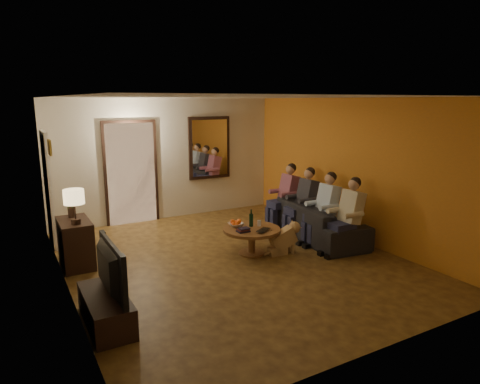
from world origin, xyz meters
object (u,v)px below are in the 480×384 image
table_lamp (75,207)px  dog (283,238)px  person_b (325,211)px  person_d (286,198)px  tv_stand (106,310)px  dresser (76,243)px  coffee_table (252,241)px  wine_bottle (251,218)px  person_c (304,204)px  laptop (266,231)px  tv (103,270)px  person_a (348,219)px  bowl (236,225)px  sofa (318,221)px

table_lamp → dog: bearing=-16.8°
person_b → dog: size_ratio=2.14×
dog → person_d: bearing=58.5°
table_lamp → tv_stand: (0.00, -1.86, -0.82)m
dresser → tv_stand: size_ratio=0.75×
coffee_table → wine_bottle: bearing=63.4°
person_c → dog: 1.27m
person_c → wine_bottle: bearing=-165.7°
laptop → person_d: bearing=11.9°
dresser → tv: (0.00, -2.08, 0.31)m
tv → laptop: bearing=-71.9°
table_lamp → coffee_table: bearing=-14.3°
wine_bottle → laptop: wine_bottle is taller
tv_stand → wine_bottle: wine_bottle is taller
person_b → dog: (-0.99, -0.12, -0.32)m
person_b → laptop: (-1.35, -0.14, -0.14)m
tv_stand → person_a: 4.17m
table_lamp → wine_bottle: (2.72, -0.58, -0.40)m
tv_stand → laptop: (2.77, 0.90, 0.28)m
person_a → laptop: person_a is taller
bowl → tv_stand: bearing=-150.6°
tv → table_lamp: bearing=0.0°
dog → person_a: bearing=-20.5°
tv_stand → person_c: size_ratio=0.91×
dresser → table_lamp: size_ratio=1.53×
table_lamp → person_c: size_ratio=0.45×
sofa → wine_bottle: bearing=100.4°
person_b → wine_bottle: (-1.40, 0.24, 0.01)m
dresser → bowl: dresser is taller
tv_stand → coffee_table: bearing=23.9°
table_lamp → tv: size_ratio=0.50×
tv → sofa: bearing=-72.4°
person_d → wine_bottle: 1.70m
person_d → coffee_table: 1.84m
person_d → bowl: person_d is taller
coffee_table → bowl: bearing=129.3°
person_c → wine_bottle: person_c is taller
wine_bottle → laptop: bearing=-82.5°
person_a → dog: (-0.99, 0.48, -0.32)m
person_d → coffee_table: person_d is taller
tv_stand → wine_bottle: (2.72, 1.28, 0.42)m
person_a → person_b: 0.60m
tv_stand → dog: dog is taller
person_b → coffee_table: bearing=174.4°
tv → person_d: (4.12, 2.24, -0.07)m
table_lamp → sofa: 4.31m
wine_bottle → person_d: bearing=34.3°
table_lamp → wine_bottle: size_ratio=1.74×
dresser → bowl: 2.58m
dog → dresser: bearing=165.0°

